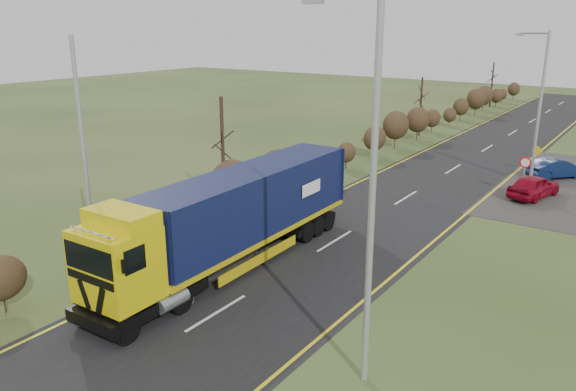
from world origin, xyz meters
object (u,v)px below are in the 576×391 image
(car_blue_sedan, at_px, (557,168))
(speed_sign, at_px, (525,169))
(car_red_hatchback, at_px, (534,186))
(lorry, at_px, (233,215))
(streetlight_near, at_px, (368,181))

(car_blue_sedan, bearing_deg, speed_sign, 121.22)
(car_red_hatchback, bearing_deg, car_blue_sedan, -77.94)
(lorry, xyz_separation_m, speed_sign, (7.27, 16.67, -0.60))
(car_red_hatchback, height_order, speed_sign, speed_sign)
(car_red_hatchback, height_order, car_blue_sedan, car_red_hatchback)
(streetlight_near, bearing_deg, lorry, 153.50)
(car_red_hatchback, bearing_deg, speed_sign, 30.26)
(lorry, bearing_deg, speed_sign, 65.37)
(speed_sign, bearing_deg, car_red_hatchback, 15.39)
(speed_sign, bearing_deg, car_blue_sedan, 81.34)
(lorry, xyz_separation_m, car_blue_sedan, (8.10, 22.12, -1.57))
(speed_sign, bearing_deg, lorry, -113.56)
(car_red_hatchback, xyz_separation_m, car_blue_sedan, (0.26, 5.29, -0.02))
(car_blue_sedan, bearing_deg, car_red_hatchback, 127.08)
(car_blue_sedan, relative_size, streetlight_near, 0.38)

